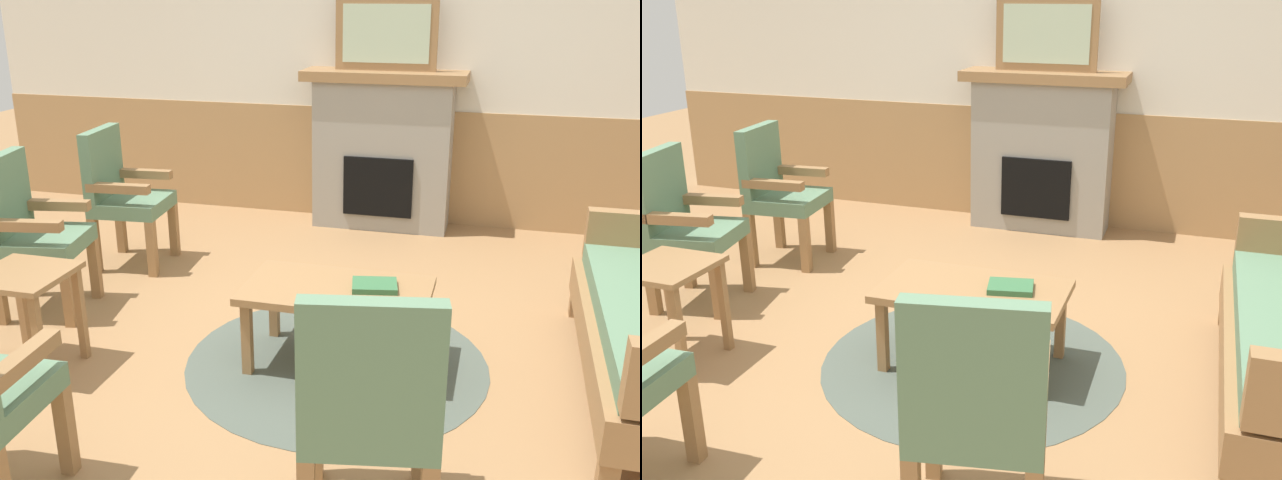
% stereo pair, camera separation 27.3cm
% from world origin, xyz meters
% --- Properties ---
extents(ground_plane, '(14.00, 14.00, 0.00)m').
position_xyz_m(ground_plane, '(0.00, 0.00, 0.00)').
color(ground_plane, '#997047').
extents(wall_back, '(7.20, 0.14, 2.70)m').
position_xyz_m(wall_back, '(0.00, 2.60, 1.31)').
color(wall_back, silver).
rests_on(wall_back, ground_plane).
extents(fireplace, '(1.30, 0.44, 1.28)m').
position_xyz_m(fireplace, '(0.00, 2.35, 0.65)').
color(fireplace, gray).
rests_on(fireplace, ground_plane).
extents(framed_picture, '(0.80, 0.04, 0.56)m').
position_xyz_m(framed_picture, '(0.00, 2.35, 1.56)').
color(framed_picture, olive).
rests_on(framed_picture, fireplace).
extents(coffee_table, '(0.96, 0.56, 0.44)m').
position_xyz_m(coffee_table, '(0.19, -0.03, 0.39)').
color(coffee_table, olive).
rests_on(coffee_table, ground_plane).
extents(round_rug, '(1.61, 1.61, 0.01)m').
position_xyz_m(round_rug, '(0.19, -0.03, 0.00)').
color(round_rug, '#4C564C').
rests_on(round_rug, ground_plane).
extents(book_on_table, '(0.26, 0.22, 0.03)m').
position_xyz_m(book_on_table, '(0.38, 0.01, 0.46)').
color(book_on_table, '#33663D').
rests_on(book_on_table, coffee_table).
extents(armchair_near_fireplace, '(0.56, 0.56, 0.98)m').
position_xyz_m(armchair_near_fireplace, '(-1.75, 0.15, 0.54)').
color(armchair_near_fireplace, olive).
rests_on(armchair_near_fireplace, ground_plane).
extents(armchair_by_window_left, '(0.52, 0.52, 0.98)m').
position_xyz_m(armchair_by_window_left, '(-1.62, 1.01, 0.54)').
color(armchair_by_window_left, olive).
rests_on(armchair_by_window_left, ground_plane).
extents(armchair_front_left, '(0.56, 0.56, 0.98)m').
position_xyz_m(armchair_front_left, '(0.59, -1.20, 0.54)').
color(armchair_front_left, olive).
rests_on(armchair_front_left, ground_plane).
extents(side_table, '(0.44, 0.44, 0.55)m').
position_xyz_m(side_table, '(-1.32, -0.50, 0.43)').
color(side_table, olive).
rests_on(side_table, ground_plane).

